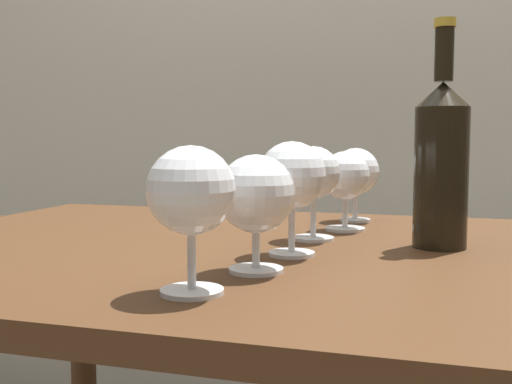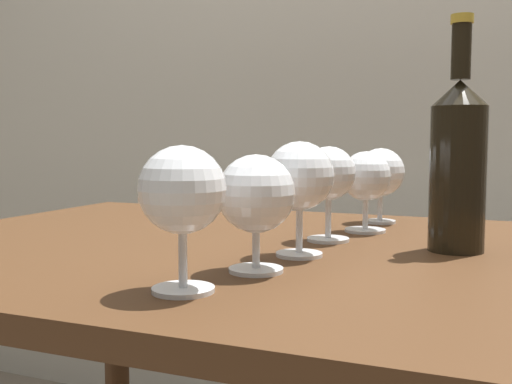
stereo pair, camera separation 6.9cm
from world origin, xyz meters
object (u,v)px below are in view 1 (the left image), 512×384
at_px(wine_glass_port, 345,178).
at_px(wine_glass_amber, 314,175).
at_px(wine_glass_pinot, 256,196).
at_px(wine_bottle, 441,160).
at_px(wine_glass_rose, 191,192).
at_px(wine_glass_white, 292,178).
at_px(wine_glass_cabernet, 356,173).

bearing_deg(wine_glass_port, wine_glass_amber, -106.39).
bearing_deg(wine_glass_pinot, wine_bottle, 47.81).
height_order(wine_glass_pinot, wine_glass_port, wine_glass_pinot).
bearing_deg(wine_glass_rose, wine_glass_white, 77.40).
bearing_deg(wine_glass_white, wine_glass_amber, 88.62).
bearing_deg(wine_glass_cabernet, wine_glass_rose, -98.55).
distance_m(wine_glass_pinot, wine_glass_port, 0.35).
height_order(wine_glass_amber, wine_glass_cabernet, wine_glass_amber).
bearing_deg(wine_glass_rose, wine_glass_amber, 81.47).
bearing_deg(wine_glass_amber, wine_glass_white, -91.38).
relative_size(wine_glass_cabernet, wine_bottle, 0.43).
distance_m(wine_glass_white, wine_bottle, 0.22).
bearing_deg(wine_glass_cabernet, wine_glass_amber, -98.60).
height_order(wine_glass_white, wine_bottle, wine_bottle).
xyz_separation_m(wine_glass_rose, wine_glass_cabernet, (0.09, 0.58, -0.01)).
bearing_deg(wine_glass_white, wine_glass_cabernet, 84.00).
relative_size(wine_glass_port, wine_bottle, 0.42).
bearing_deg(wine_glass_rose, wine_glass_cabernet, 81.45).
relative_size(wine_glass_rose, wine_glass_port, 1.11).
xyz_separation_m(wine_glass_pinot, wine_glass_amber, (0.02, 0.24, 0.01)).
distance_m(wine_glass_rose, wine_glass_port, 0.47).
height_order(wine_glass_rose, wine_glass_cabernet, wine_glass_rose).
bearing_deg(wine_bottle, wine_glass_pinot, -132.19).
xyz_separation_m(wine_glass_pinot, wine_glass_white, (0.02, 0.11, 0.01)).
bearing_deg(wine_glass_port, wine_glass_rose, -100.45).
relative_size(wine_glass_pinot, wine_glass_amber, 0.96).
relative_size(wine_glass_rose, wine_glass_white, 0.98).
relative_size(wine_glass_pinot, wine_glass_port, 1.02).
distance_m(wine_glass_amber, wine_bottle, 0.19).
relative_size(wine_glass_white, wine_glass_cabernet, 1.10).
bearing_deg(wine_bottle, wine_glass_cabernet, 122.00).
distance_m(wine_glass_port, wine_bottle, 0.20).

